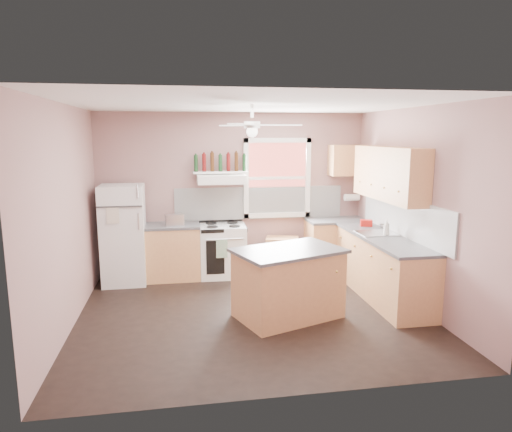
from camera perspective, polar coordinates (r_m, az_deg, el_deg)
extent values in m
plane|color=black|center=(6.19, -0.46, -11.98)|extent=(4.50, 4.50, 0.00)
plane|color=white|center=(5.75, -0.50, 13.81)|extent=(4.50, 4.50, 0.00)
cube|color=#8B6662|center=(7.81, -2.85, 2.89)|extent=(4.50, 0.05, 2.70)
cube|color=#8B6662|center=(6.57, 19.50, 0.96)|extent=(0.05, 4.00, 2.70)
cube|color=#8B6662|center=(5.91, -22.82, -0.22)|extent=(0.05, 4.00, 2.70)
cube|color=white|center=(7.86, 0.46, 1.66)|extent=(2.90, 0.03, 0.55)
cube|color=white|center=(6.84, 17.92, -0.09)|extent=(0.03, 2.60, 0.55)
cube|color=maroon|center=(7.86, 2.63, 4.77)|extent=(1.00, 0.02, 1.20)
cube|color=white|center=(7.83, 2.67, 4.75)|extent=(1.16, 0.07, 1.36)
cube|color=white|center=(7.46, -16.22, -2.26)|extent=(0.67, 0.65, 1.57)
cube|color=#BC804E|center=(7.61, -10.47, -4.52)|extent=(0.90, 0.60, 0.86)
cube|color=#454547|center=(7.51, -10.58, -1.20)|extent=(0.92, 0.62, 0.04)
cube|color=silver|center=(7.39, -10.15, -0.49)|extent=(0.30, 0.21, 0.18)
cube|color=white|center=(7.64, -4.15, -4.32)|extent=(0.77, 0.67, 0.86)
cube|color=white|center=(7.48, -4.37, 4.64)|extent=(0.78, 0.50, 0.14)
cube|color=white|center=(7.59, -4.46, 5.47)|extent=(0.90, 0.26, 0.03)
cube|color=#BC804E|center=(7.88, 3.28, -5.02)|extent=(0.62, 0.49, 0.55)
cube|color=#BC804E|center=(8.06, 9.97, -3.68)|extent=(1.00, 0.60, 0.86)
cube|color=#BC804E|center=(6.88, 15.46, -6.28)|extent=(0.60, 2.20, 0.86)
cube|color=#454547|center=(7.96, 10.07, -0.53)|extent=(1.02, 0.62, 0.04)
cube|color=#454547|center=(6.77, 15.56, -2.63)|extent=(0.62, 2.22, 0.04)
cube|color=silver|center=(6.94, 14.87, -2.16)|extent=(0.55, 0.45, 0.03)
cylinder|color=silver|center=(7.00, 16.09, -1.50)|extent=(0.03, 0.03, 0.14)
cube|color=#BC804E|center=(6.88, 16.27, 5.13)|extent=(0.33, 1.80, 0.76)
cube|color=#BC804E|center=(8.04, 11.34, 6.85)|extent=(0.60, 0.33, 0.52)
cylinder|color=white|center=(8.17, 11.89, 2.29)|extent=(0.26, 0.12, 0.12)
cube|color=#BC804E|center=(5.94, 4.05, -8.56)|extent=(1.45, 1.18, 0.86)
cube|color=#454547|center=(5.81, 4.11, -4.35)|extent=(1.55, 1.27, 0.04)
cylinder|color=white|center=(5.74, -0.49, 11.32)|extent=(0.20, 0.20, 0.08)
imported|color=silver|center=(6.81, 16.00, -1.40)|extent=(0.11, 0.12, 0.23)
cube|color=red|center=(7.45, 13.61, -0.86)|extent=(0.20, 0.16, 0.10)
cylinder|color=#143819|center=(7.56, -7.52, 6.54)|extent=(0.06, 0.06, 0.27)
cylinder|color=#590F0F|center=(7.56, -6.50, 6.64)|extent=(0.06, 0.06, 0.29)
cylinder|color=#3F230F|center=(7.57, -5.49, 6.73)|extent=(0.06, 0.06, 0.31)
cylinder|color=#143819|center=(7.58, -4.48, 6.60)|extent=(0.06, 0.06, 0.27)
cylinder|color=#590F0F|center=(7.59, -3.47, 6.70)|extent=(0.06, 0.06, 0.29)
cylinder|color=#3F230F|center=(7.61, -2.47, 6.79)|extent=(0.06, 0.06, 0.31)
cylinder|color=#143819|center=(7.63, -1.46, 6.65)|extent=(0.06, 0.06, 0.27)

